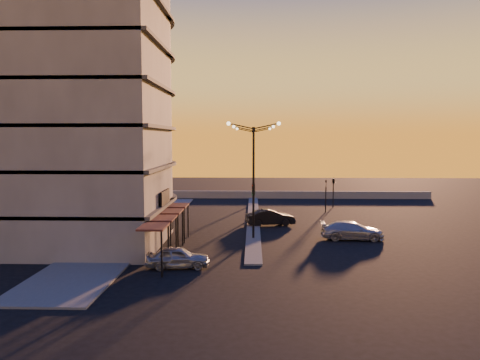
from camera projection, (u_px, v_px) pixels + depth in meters
name	position (u px, v px, depth m)	size (l,w,h in m)	color
ground	(253.00, 239.00, 38.00)	(120.00, 120.00, 0.00)	black
sidewalk_west	(137.00, 228.00, 42.27)	(5.00, 40.00, 0.12)	#535351
median	(253.00, 218.00, 47.96)	(1.20, 36.00, 0.12)	#535351
parapet	(268.00, 195.00, 63.79)	(44.00, 0.50, 1.00)	slate
building	(79.00, 91.00, 37.37)	(14.35, 17.08, 25.00)	#67615B
streetlamp_near	(254.00, 171.00, 37.51)	(4.32, 0.32, 9.51)	black
streetlamp_mid	(253.00, 164.00, 47.47)	(4.32, 0.32, 9.51)	black
streetlamp_far	(253.00, 159.00, 57.42)	(4.32, 0.32, 9.51)	black
traffic_light_main	(253.00, 199.00, 40.61)	(0.28, 0.44, 4.25)	black
signal_east_a	(326.00, 195.00, 51.55)	(0.13, 0.16, 3.60)	black
signal_east_b	(333.00, 181.00, 55.39)	(0.42, 1.99, 3.60)	black
car_hatchback	(178.00, 257.00, 29.54)	(1.60, 3.97, 1.35)	gray
car_sedan	(270.00, 217.00, 43.98)	(1.58, 4.53, 1.49)	black
car_wagon	(352.00, 231.00, 37.80)	(2.05, 5.05, 1.47)	#999AA0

